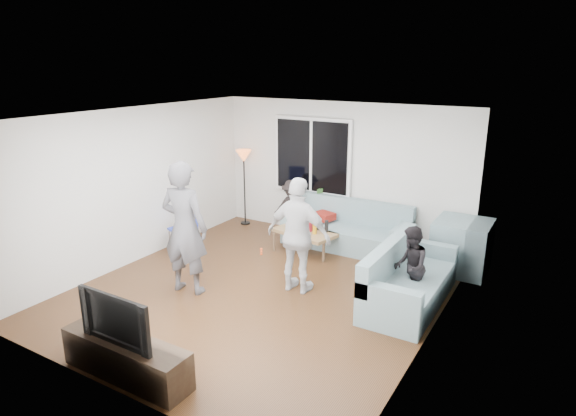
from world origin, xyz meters
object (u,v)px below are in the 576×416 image
Objects in this scene: side_chair at (183,230)px; tv_console at (126,358)px; player_left at (185,228)px; floor_lamp at (244,188)px; spectator_right at (410,267)px; coffee_table at (305,241)px; sofa_back_section at (346,225)px; television at (122,316)px; sofa_right_section at (411,275)px; spectator_back at (292,208)px; player_right at (299,236)px.

side_chair is 0.54× the size of tv_console.
player_left reaches higher than side_chair.
floor_lamp is 5.35m from tv_console.
floor_lamp is 1.36× the size of spectator_right.
spectator_right is at bearing -24.37° from coffee_table.
sofa_back_section is at bearing 53.78° from side_chair.
television is at bearing 105.18° from player_left.
sofa_back_section is 2.27m from sofa_right_section.
player_left is 2.24m from tv_console.
floor_lamp is at bearing -78.39° from player_left.
sofa_back_section is 1.44× the size of tv_console.
floor_lamp is 1.39× the size of spectator_back.
tv_console is (0.10, -4.19, 0.02)m from coffee_table.
television is at bearing 146.84° from sofa_right_section.
player_right is 1.54× the size of spectator_back.
coffee_table is (-2.21, 0.95, -0.22)m from sofa_right_section.
player_right is (1.42, 0.85, -0.12)m from player_left.
sofa_back_section is at bearing 84.78° from television.
coffee_table is at bearing -65.39° from player_right.
player_left is 2.12m from television.
player_right is 1.51× the size of spectator_right.
sofa_back_section is 2.32× the size of television.
tv_console is at bearing 146.84° from sofa_right_section.
floor_lamp reaches higher than spectator_back.
sofa_back_section is 1.16× the size of player_left.
television is (0.10, -4.19, 0.53)m from coffee_table.
spectator_right is 0.72× the size of tv_console.
sofa_right_section is (1.68, -1.53, 0.00)m from sofa_back_section.
floor_lamp is at bearing -132.68° from spectator_right.
sofa_back_section and sofa_right_section have the same top height.
player_left reaches higher than tv_console.
sofa_back_section reaches higher than coffee_table.
side_chair reaches higher than sofa_right_section.
sofa_back_section is 2.31m from spectator_right.
television reaches higher than coffee_table.
player_left reaches higher than player_right.
floor_lamp reaches higher than tv_console.
spectator_right reaches higher than coffee_table.
coffee_table is 2.09m from floor_lamp.
coffee_table is 0.95m from spectator_back.
floor_lamp is at bearing -41.34° from player_right.
side_chair is 4.07m from spectator_right.
spectator_back is at bearing -57.92° from player_right.
player_left reaches higher than spectator_right.
sofa_back_section is 0.82m from coffee_table.
spectator_right is at bearing 56.40° from tv_console.
tv_console is (-0.44, -4.77, -0.20)m from sofa_back_section.
sofa_back_section is 2.05m from player_right.
player_right reaches higher than television.
player_right is (2.52, -2.17, 0.09)m from floor_lamp.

